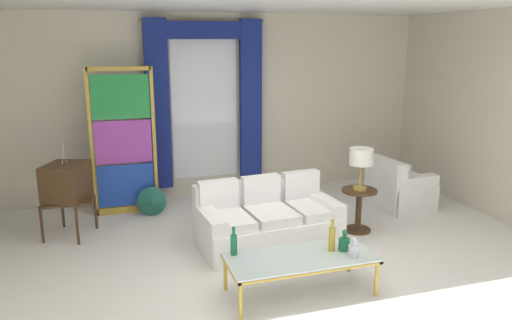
# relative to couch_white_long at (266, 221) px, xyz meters

# --- Properties ---
(ground_plane) EXTENTS (16.00, 16.00, 0.00)m
(ground_plane) POSITION_rel_couch_white_long_xyz_m (-0.07, -0.63, -0.30)
(ground_plane) COLOR white
(wall_rear) EXTENTS (8.00, 0.12, 3.00)m
(wall_rear) POSITION_rel_couch_white_long_xyz_m (-0.07, 2.43, 1.20)
(wall_rear) COLOR beige
(wall_rear) RESTS_ON ground
(wall_right) EXTENTS (0.12, 7.00, 3.00)m
(wall_right) POSITION_rel_couch_white_long_xyz_m (3.59, -0.03, 1.20)
(wall_right) COLOR beige
(wall_right) RESTS_ON ground
(ceiling_slab) EXTENTS (8.00, 7.60, 0.04)m
(ceiling_slab) POSITION_rel_couch_white_long_xyz_m (-0.07, 0.17, 2.72)
(ceiling_slab) COLOR white
(curtained_window) EXTENTS (2.00, 0.17, 2.70)m
(curtained_window) POSITION_rel_couch_white_long_xyz_m (-0.29, 2.26, 1.44)
(curtained_window) COLOR white
(curtained_window) RESTS_ON ground
(couch_white_long) EXTENTS (1.82, 1.06, 0.86)m
(couch_white_long) POSITION_rel_couch_white_long_xyz_m (0.00, 0.00, 0.00)
(couch_white_long) COLOR white
(couch_white_long) RESTS_ON ground
(coffee_table) EXTENTS (1.53, 0.67, 0.41)m
(coffee_table) POSITION_rel_couch_white_long_xyz_m (-0.08, -1.34, 0.07)
(coffee_table) COLOR silver
(coffee_table) RESTS_ON ground
(bottle_blue_decanter) EXTENTS (0.07, 0.07, 0.31)m
(bottle_blue_decanter) POSITION_rel_couch_white_long_xyz_m (-0.72, -1.09, 0.23)
(bottle_blue_decanter) COLOR #196B3D
(bottle_blue_decanter) RESTS_ON coffee_table
(bottle_crystal_tall) EXTENTS (0.11, 0.11, 0.21)m
(bottle_crystal_tall) POSITION_rel_couch_white_long_xyz_m (0.44, -1.50, 0.18)
(bottle_crystal_tall) COLOR silver
(bottle_crystal_tall) RESTS_ON coffee_table
(bottle_amber_squat) EXTENTS (0.12, 0.12, 0.23)m
(bottle_amber_squat) POSITION_rel_couch_white_long_xyz_m (0.42, -1.33, 0.18)
(bottle_amber_squat) COLOR #196B3D
(bottle_amber_squat) RESTS_ON coffee_table
(bottle_ruby_flask) EXTENTS (0.07, 0.07, 0.35)m
(bottle_ruby_flask) POSITION_rel_couch_white_long_xyz_m (0.29, -1.31, 0.25)
(bottle_ruby_flask) COLOR gold
(bottle_ruby_flask) RESTS_ON coffee_table
(vintage_tv) EXTENTS (0.70, 0.74, 1.35)m
(vintage_tv) POSITION_rel_couch_white_long_xyz_m (-2.43, 1.03, 0.42)
(vintage_tv) COLOR #472D19
(vintage_tv) RESTS_ON ground
(armchair_white) EXTENTS (0.89, 0.88, 0.80)m
(armchair_white) POSITION_rel_couch_white_long_xyz_m (2.42, 0.71, -0.02)
(armchair_white) COLOR white
(armchair_white) RESTS_ON ground
(stained_glass_divider) EXTENTS (0.95, 0.05, 2.20)m
(stained_glass_divider) POSITION_rel_couch_white_long_xyz_m (-1.65, 1.73, 0.75)
(stained_glass_divider) COLOR gold
(stained_glass_divider) RESTS_ON ground
(peacock_figurine) EXTENTS (0.44, 0.60, 0.50)m
(peacock_figurine) POSITION_rel_couch_white_long_xyz_m (-1.30, 1.43, -0.08)
(peacock_figurine) COLOR beige
(peacock_figurine) RESTS_ON ground
(round_side_table) EXTENTS (0.48, 0.48, 0.59)m
(round_side_table) POSITION_rel_couch_white_long_xyz_m (1.34, 0.02, 0.05)
(round_side_table) COLOR #472D19
(round_side_table) RESTS_ON ground
(table_lamp_brass) EXTENTS (0.32, 0.32, 0.57)m
(table_lamp_brass) POSITION_rel_couch_white_long_xyz_m (1.34, 0.02, 0.72)
(table_lamp_brass) COLOR #B29338
(table_lamp_brass) RESTS_ON round_side_table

